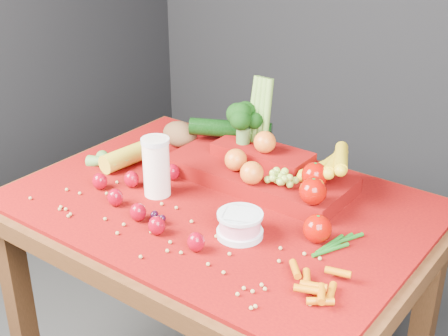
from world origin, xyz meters
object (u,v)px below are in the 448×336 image
Objects in this scene: table at (220,236)px; produce_mound at (265,164)px; milk_glass at (156,165)px; yogurt_bowl at (240,224)px.

produce_mound reaches higher than table.
milk_glass is at bearing -130.01° from produce_mound.
yogurt_bowl is at bearing -7.50° from milk_glass.
yogurt_bowl is 0.19× the size of produce_mound.
table is 0.23m from yogurt_bowl.
yogurt_bowl is (0.14, -0.11, 0.14)m from table.
milk_glass is at bearing 172.50° from yogurt_bowl.
table is 1.85× the size of produce_mound.
table is at bearing -102.66° from produce_mound.
produce_mound reaches higher than yogurt_bowl.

